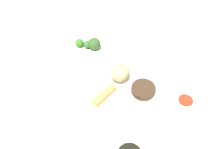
{
  "coord_description": "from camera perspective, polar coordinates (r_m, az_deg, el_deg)",
  "views": [
    {
      "loc": [
        -0.49,
        0.17,
        0.76
      ],
      "look_at": [
        0.09,
        0.04,
        0.06
      ],
      "focal_mm": 37.15,
      "sensor_mm": 36.0,
      "label": 1
    }
  ],
  "objects": [
    {
      "name": "main_plate",
      "position": [
        0.9,
        2.87,
        -5.02
      ],
      "size": [
        0.29,
        0.29,
        0.02
      ],
      "primitive_type": "cylinder",
      "color": "white",
      "rests_on": "tabletop"
    },
    {
      "name": "sauce_ramekin_sweet_and_sour_liquid",
      "position": [
        0.9,
        17.68,
        -6.06
      ],
      "size": [
        0.05,
        0.05,
        0.0
      ],
      "primitive_type": "cylinder",
      "color": "red",
      "rests_on": "sauce_ramekin_sweet_and_sour"
    },
    {
      "name": "broccoli_floret_0",
      "position": [
        1.07,
        -8.0,
        7.69
      ],
      "size": [
        0.04,
        0.04,
        0.04
      ],
      "primitive_type": "sphere",
      "color": "#33721C",
      "rests_on": "broccoli_plate"
    },
    {
      "name": "tabletop",
      "position": [
        0.92,
        3.81,
        -5.76
      ],
      "size": [
        2.2,
        2.2,
        0.02
      ],
      "primitive_type": "cube",
      "color": "silver",
      "rests_on": "ground"
    },
    {
      "name": "broccoli_floret_2",
      "position": [
        1.06,
        -6.04,
        7.38
      ],
      "size": [
        0.04,
        0.04,
        0.04
      ],
      "primitive_type": "sphere",
      "color": "#30662A",
      "rests_on": "broccoli_plate"
    },
    {
      "name": "spring_roll",
      "position": [
        0.87,
        -1.93,
        -5.08
      ],
      "size": [
        0.09,
        0.1,
        0.02
      ],
      "primitive_type": "cube",
      "rotation": [
        0.0,
        0.0,
        2.21
      ],
      "color": "gold",
      "rests_on": "main_plate"
    },
    {
      "name": "broccoli_floret_1",
      "position": [
        1.05,
        -4.38,
        7.54
      ],
      "size": [
        0.06,
        0.06,
        0.06
      ],
      "primitive_type": "sphere",
      "color": "#325622",
      "rests_on": "broccoli_plate"
    },
    {
      "name": "stir_fry_heap",
      "position": [
        0.9,
        7.63,
        -3.49
      ],
      "size": [
        0.09,
        0.09,
        0.02
      ],
      "primitive_type": "cylinder",
      "color": "#3D2A1A",
      "rests_on": "main_plate"
    },
    {
      "name": "rice_scoop",
      "position": [
        0.91,
        1.88,
        0.49
      ],
      "size": [
        0.08,
        0.08,
        0.08
      ],
      "primitive_type": "sphere",
      "color": "tan",
      "rests_on": "main_plate"
    },
    {
      "name": "broccoli_plate",
      "position": [
        1.07,
        -6.2,
        6.18
      ],
      "size": [
        0.2,
        0.2,
        0.01
      ],
      "primitive_type": "cylinder",
      "color": "white",
      "rests_on": "tabletop"
    },
    {
      "name": "crab_rangoon_wonton",
      "position": [
        0.85,
        4.11,
        -8.52
      ],
      "size": [
        0.1,
        0.09,
        0.02
      ],
      "primitive_type": "cube",
      "rotation": [
        0.0,
        0.0,
        -0.38
      ],
      "color": "beige",
      "rests_on": "main_plate"
    },
    {
      "name": "sauce_ramekin_sweet_and_sour",
      "position": [
        0.91,
        17.45,
        -6.6
      ],
      "size": [
        0.07,
        0.07,
        0.03
      ],
      "primitive_type": "cylinder",
      "color": "white",
      "rests_on": "tabletop"
    }
  ]
}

